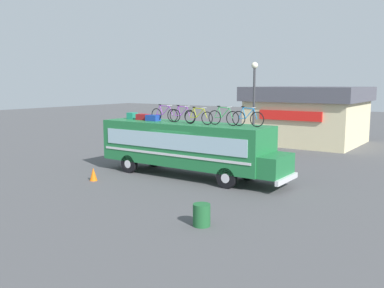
{
  "coord_description": "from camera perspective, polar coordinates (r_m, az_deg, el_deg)",
  "views": [
    {
      "loc": [
        12.79,
        -17.74,
        4.83
      ],
      "look_at": [
        0.51,
        0.0,
        1.73
      ],
      "focal_mm": 39.56,
      "sensor_mm": 36.0,
      "label": 1
    }
  ],
  "objects": [
    {
      "name": "ground_plane",
      "position": [
        22.4,
        -1.07,
        -4.29
      ],
      "size": [
        120.0,
        120.0,
        0.0
      ],
      "primitive_type": "plane",
      "color": "#4C4C4F"
    },
    {
      "name": "bus",
      "position": [
        21.98,
        -0.64,
        -0.09
      ],
      "size": [
        10.49,
        2.48,
        2.81
      ],
      "color": "#1E6B38",
      "rests_on": "ground"
    },
    {
      "name": "luggage_bag_1",
      "position": [
        24.48,
        -8.07,
        3.79
      ],
      "size": [
        0.47,
        0.45,
        0.36
      ],
      "primitive_type": "cube",
      "color": "#1E7F66",
      "rests_on": "bus"
    },
    {
      "name": "luggage_bag_2",
      "position": [
        23.8,
        -6.6,
        3.65
      ],
      "size": [
        0.72,
        0.48,
        0.33
      ],
      "primitive_type": "cube",
      "color": "maroon",
      "rests_on": "bus"
    },
    {
      "name": "luggage_bag_3",
      "position": [
        23.11,
        -5.28,
        3.52
      ],
      "size": [
        0.73,
        0.47,
        0.32
      ],
      "primitive_type": "cube",
      "color": "#193899",
      "rests_on": "bus"
    },
    {
      "name": "rooftop_bicycle_1",
      "position": [
        22.72,
        -3.75,
        4.02
      ],
      "size": [
        1.78,
        0.44,
        0.91
      ],
      "color": "black",
      "rests_on": "bus"
    },
    {
      "name": "rooftop_bicycle_2",
      "position": [
        21.99,
        -1.32,
        3.89
      ],
      "size": [
        1.64,
        0.44,
        0.91
      ],
      "color": "black",
      "rests_on": "bus"
    },
    {
      "name": "rooftop_bicycle_3",
      "position": [
        20.99,
        0.87,
        3.66
      ],
      "size": [
        1.67,
        0.44,
        0.88
      ],
      "color": "black",
      "rests_on": "bus"
    },
    {
      "name": "rooftop_bicycle_4",
      "position": [
        20.61,
        4.26,
        3.62
      ],
      "size": [
        1.72,
        0.44,
        0.94
      ],
      "color": "black",
      "rests_on": "bus"
    },
    {
      "name": "rooftop_bicycle_5",
      "position": [
        20.15,
        7.51,
        3.48
      ],
      "size": [
        1.68,
        0.44,
        0.95
      ],
      "color": "black",
      "rests_on": "bus"
    },
    {
      "name": "roadside_building",
      "position": [
        35.67,
        15.33,
        3.89
      ],
      "size": [
        8.67,
        8.13,
        4.56
      ],
      "color": "beige",
      "rests_on": "ground"
    },
    {
      "name": "trash_bin",
      "position": [
        14.62,
        1.3,
        -9.54
      ],
      "size": [
        0.6,
        0.6,
        0.77
      ],
      "primitive_type": "cylinder",
      "color": "#1E592D",
      "rests_on": "ground"
    },
    {
      "name": "traffic_cone",
      "position": [
        21.78,
        -13.15,
        -3.98
      ],
      "size": [
        0.38,
        0.38,
        0.66
      ],
      "primitive_type": "cone",
      "color": "orange",
      "rests_on": "ground"
    },
    {
      "name": "street_lamp",
      "position": [
        25.68,
        8.36,
        6.1
      ],
      "size": [
        0.39,
        0.39,
        6.09
      ],
      "color": "#38383D",
      "rests_on": "ground"
    }
  ]
}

